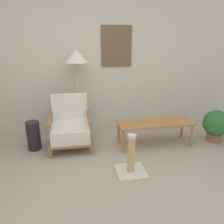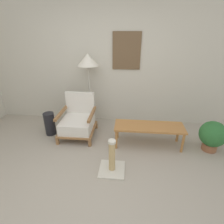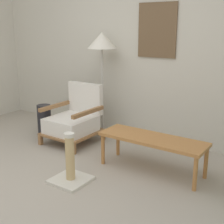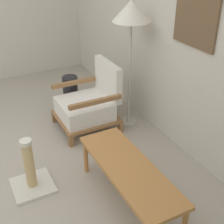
{
  "view_description": "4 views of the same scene",
  "coord_description": "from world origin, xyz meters",
  "views": [
    {
      "loc": [
        -0.41,
        -1.91,
        1.66
      ],
      "look_at": [
        0.19,
        1.39,
        0.55
      ],
      "focal_mm": 35.0,
      "sensor_mm": 36.0,
      "label": 1
    },
    {
      "loc": [
        0.47,
        -1.52,
        1.93
      ],
      "look_at": [
        0.19,
        1.39,
        0.55
      ],
      "focal_mm": 28.0,
      "sensor_mm": 36.0,
      "label": 2
    },
    {
      "loc": [
        2.35,
        -1.76,
        1.6
      ],
      "look_at": [
        0.19,
        1.39,
        0.55
      ],
      "focal_mm": 50.0,
      "sensor_mm": 36.0,
      "label": 3
    },
    {
      "loc": [
        2.64,
        0.12,
        2.11
      ],
      "look_at": [
        0.19,
        1.39,
        0.55
      ],
      "focal_mm": 50.0,
      "sensor_mm": 36.0,
      "label": 4
    }
  ],
  "objects": [
    {
      "name": "vase",
      "position": [
        -1.06,
        1.4,
        0.23
      ],
      "size": [
        0.21,
        0.21,
        0.46
      ],
      "primitive_type": "cylinder",
      "color": "black",
      "rests_on": "ground_plane"
    },
    {
      "name": "floor_lamp",
      "position": [
        -0.33,
        1.9,
        1.35
      ],
      "size": [
        0.42,
        0.42,
        1.53
      ],
      "color": "#B7B2A8",
      "rests_on": "ground_plane"
    },
    {
      "name": "coffee_table",
      "position": [
        0.87,
        1.2,
        0.36
      ],
      "size": [
        1.22,
        0.41,
        0.4
      ],
      "color": "#B2753D",
      "rests_on": "ground_plane"
    },
    {
      "name": "wall_back",
      "position": [
        0.0,
        2.19,
        1.35
      ],
      "size": [
        8.0,
        0.09,
        2.7
      ],
      "color": "beige",
      "rests_on": "ground_plane"
    },
    {
      "name": "armchair",
      "position": [
        -0.49,
        1.42,
        0.32
      ],
      "size": [
        0.66,
        0.7,
        0.81
      ],
      "color": "olive",
      "rests_on": "ground_plane"
    },
    {
      "name": "scratching_post",
      "position": [
        0.28,
        0.49,
        0.16
      ],
      "size": [
        0.38,
        0.38,
        0.54
      ],
      "color": "beige",
      "rests_on": "ground_plane"
    }
  ]
}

